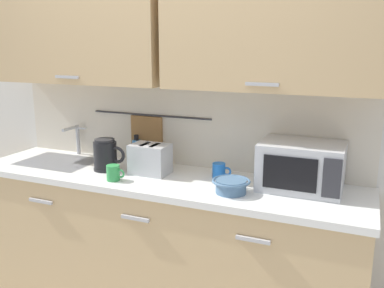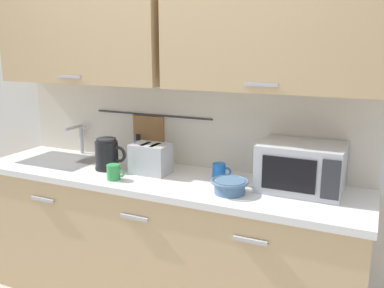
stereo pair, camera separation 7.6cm
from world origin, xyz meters
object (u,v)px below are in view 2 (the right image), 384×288
toaster (151,159)px  mug_by_kettle (219,171)px  microwave (301,167)px  dish_soap_bottle (139,150)px  electric_kettle (107,154)px  mug_near_sink (114,172)px  mixing_bowl (230,186)px

toaster → mug_by_kettle: 0.45m
microwave → dish_soap_bottle: microwave is taller
electric_kettle → dish_soap_bottle: size_ratio=1.16×
microwave → mug_near_sink: 1.11m
electric_kettle → mug_near_sink: bearing=-45.2°
mixing_bowl → mug_by_kettle: size_ratio=1.78×
mug_near_sink → mixing_bowl: mug_near_sink is taller
dish_soap_bottle → toaster: (0.21, -0.19, 0.01)m
microwave → mug_by_kettle: microwave is taller
dish_soap_bottle → mug_near_sink: bearing=-79.7°
toaster → mug_by_kettle: toaster is taller
dish_soap_bottle → mug_near_sink: (0.07, -0.40, -0.04)m
mixing_bowl → toaster: (-0.59, 0.14, 0.05)m
mixing_bowl → toaster: size_ratio=0.84×
electric_kettle → mixing_bowl: bearing=-6.3°
mug_near_sink → electric_kettle: bearing=134.8°
dish_soap_bottle → toaster: size_ratio=0.77×
mug_near_sink → microwave: bearing=15.3°
dish_soap_bottle → toaster: 0.28m
dish_soap_bottle → mug_near_sink: size_ratio=1.63×
microwave → mug_near_sink: microwave is taller
mixing_bowl → toaster: 0.61m
microwave → mug_near_sink: (-1.07, -0.29, -0.09)m
dish_soap_bottle → mixing_bowl: 0.86m
dish_soap_bottle → mug_by_kettle: 0.66m
electric_kettle → mug_near_sink: electric_kettle is taller
dish_soap_bottle → mug_by_kettle: dish_soap_bottle is taller
mug_by_kettle → microwave: bearing=-0.0°
electric_kettle → dish_soap_bottle: electric_kettle is taller
microwave → toaster: size_ratio=1.80×
electric_kettle → dish_soap_bottle: 0.25m
dish_soap_bottle → mug_near_sink: 0.41m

